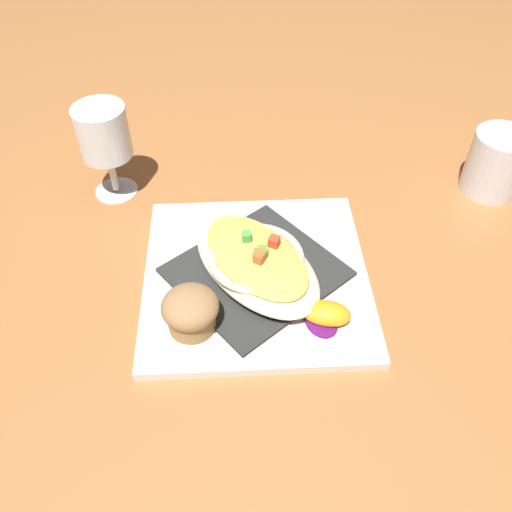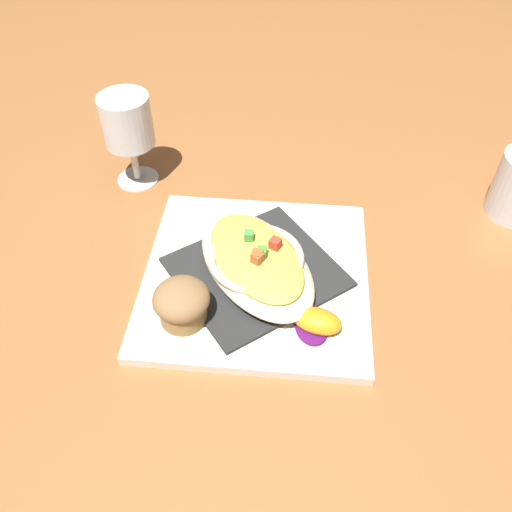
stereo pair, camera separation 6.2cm
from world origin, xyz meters
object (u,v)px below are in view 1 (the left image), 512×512
Objects in this scene: square_plate at (256,277)px; muffin at (191,311)px; gratin_dish at (256,260)px; coffee_mug at (495,165)px; orange_garnish at (325,315)px; stemmed_glass at (104,137)px.

square_plate is 0.11m from muffin.
gratin_dish is 0.38m from coffee_mug.
muffin is at bearing -71.24° from coffee_mug.
orange_garnish is at bearing -59.57° from coffee_mug.
gratin_dish is at bearing -75.48° from coffee_mug.
muffin reaches higher than square_plate.
square_plate is 2.42× the size of coffee_mug.
square_plate is 0.03m from gratin_dish.
gratin_dish is 0.10m from muffin.
muffin reaches higher than orange_garnish.
orange_garnish is at bearing 35.37° from stemmed_glass.
gratin_dish is 1.99× the size of coffee_mug.
stemmed_glass reaches higher than gratin_dish.
stemmed_glass is (-0.30, -0.21, 0.07)m from orange_garnish.
muffin is at bearing -55.70° from gratin_dish.
muffin is 1.00× the size of orange_garnish.
gratin_dish is 0.10m from orange_garnish.
coffee_mug reaches higher than muffin.
coffee_mug is (-0.15, 0.45, 0.00)m from muffin.
stemmed_glass is (-0.21, -0.15, 0.06)m from gratin_dish.
stemmed_glass reaches higher than muffin.
orange_garnish is at bearing 33.66° from square_plate.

